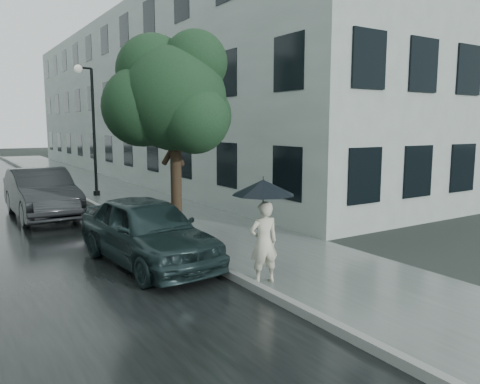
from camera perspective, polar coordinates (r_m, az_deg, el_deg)
ground at (r=9.80m, az=7.84°, el=-9.26°), size 120.00×120.00×0.00m
sidewalk at (r=20.33m, az=-14.05°, el=-0.37°), size 3.50×60.00×0.01m
kerb_near at (r=19.83m, az=-19.06°, el=-0.58°), size 0.15×60.00×0.15m
building_near at (r=29.05m, az=-9.25°, el=11.13°), size 7.02×36.00×9.00m
pedestrian at (r=8.70m, az=2.91°, el=-6.13°), size 0.62×0.46×1.54m
umbrella at (r=8.49m, az=2.84°, el=0.58°), size 1.22×1.22×1.06m
street_tree at (r=11.22m, az=-8.20°, el=11.33°), size 3.15×2.87×5.11m
lamp_post at (r=20.33m, az=-17.80°, el=8.07°), size 0.84×0.39×5.32m
car_near at (r=10.07m, az=-11.24°, el=-4.62°), size 2.03×4.33×1.43m
car_far at (r=16.21m, az=-23.06°, el=-0.12°), size 1.72×4.72×1.55m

